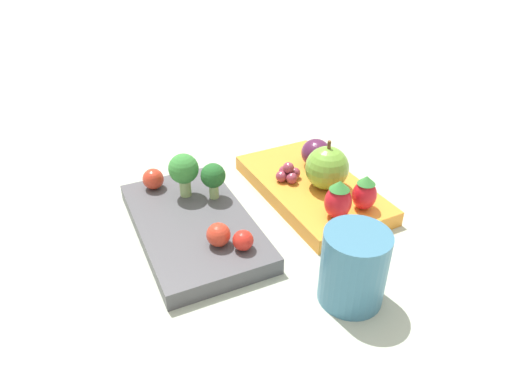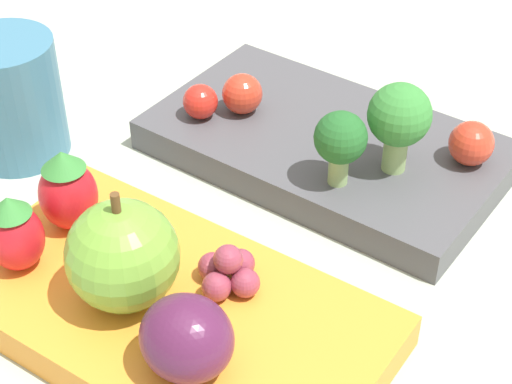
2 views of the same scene
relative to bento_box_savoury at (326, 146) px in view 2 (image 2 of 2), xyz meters
The scene contains 14 objects.
ground_plane 0.09m from the bento_box_savoury, 83.56° to the right, with size 4.00×4.00×0.00m, color #ADB7A3.
bento_box_savoury is the anchor object (origin of this frame).
bento_box_fruit 0.17m from the bento_box_savoury, 86.87° to the right, with size 0.22×0.12×0.02m.
broccoli_floret_0 0.07m from the bento_box_savoury, 10.17° to the right, with size 0.04×0.04×0.06m.
broccoli_floret_1 0.06m from the bento_box_savoury, 51.76° to the right, with size 0.03×0.03×0.05m.
cherry_tomato_0 0.09m from the bento_box_savoury, 14.55° to the left, with size 0.03×0.03×0.03m.
cherry_tomato_1 0.08m from the bento_box_savoury, 158.53° to the right, with size 0.02×0.02×0.02m.
cherry_tomato_2 0.06m from the bento_box_savoury, behind, with size 0.03×0.03×0.03m.
apple 0.18m from the bento_box_savoury, 92.58° to the right, with size 0.05×0.05×0.06m.
strawberry_0 0.20m from the bento_box_savoury, 109.75° to the right, with size 0.03×0.03×0.04m.
strawberry_1 0.17m from the bento_box_savoury, 114.49° to the right, with size 0.03×0.03×0.05m.
plum 0.20m from the bento_box_savoury, 77.19° to the right, with size 0.04×0.04×0.04m.
grape_cluster 0.15m from the bento_box_savoury, 78.68° to the right, with size 0.03×0.03×0.03m.
drinking_cup 0.20m from the bento_box_savoury, 148.43° to the right, with size 0.06×0.06×0.08m.
Camera 2 is at (0.20, -0.30, 0.32)m, focal length 60.00 mm.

